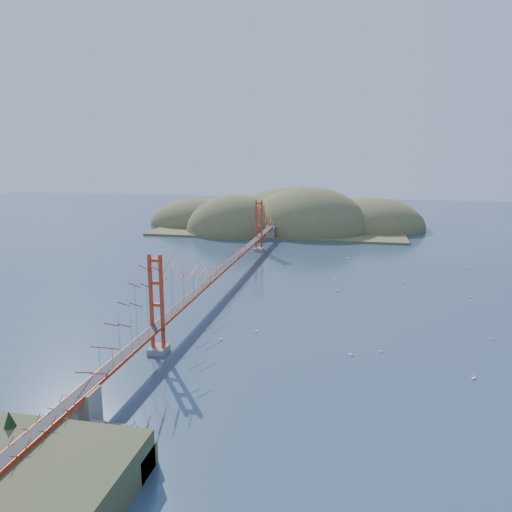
% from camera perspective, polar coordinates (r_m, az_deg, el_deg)
% --- Properties ---
extents(ground, '(320.00, 320.00, 0.00)m').
position_cam_1_polar(ground, '(87.13, -3.52, -3.30)').
color(ground, '#2E445D').
rests_on(ground, ground).
extents(bridge, '(2.20, 94.40, 12.00)m').
position_cam_1_polar(bridge, '(85.69, -3.55, 1.25)').
color(bridge, gray).
rests_on(bridge, ground).
extents(approach_viaduct, '(1.40, 12.00, 3.38)m').
position_cam_1_polar(approach_viaduct, '(41.97, -23.29, -18.45)').
color(approach_viaduct, '#AC2B13').
rests_on(approach_viaduct, ground).
extents(promontory, '(9.00, 6.00, 0.24)m').
position_cam_1_polar(promontory, '(45.59, -20.46, -19.14)').
color(promontory, '#59544C').
rests_on(promontory, ground).
extents(fort, '(3.70, 2.30, 1.75)m').
position_cam_1_polar(fort, '(45.63, -19.58, -18.25)').
color(fort, maroon).
rests_on(fort, ground).
extents(far_headlands, '(84.00, 58.00, 25.00)m').
position_cam_1_polar(far_headlands, '(152.63, 3.98, 3.41)').
color(far_headlands, brown).
rests_on(far_headlands, ground).
extents(sailboat_5, '(0.57, 0.60, 0.68)m').
position_cam_1_polar(sailboat_5, '(92.64, 16.49, -2.76)').
color(sailboat_5, white).
rests_on(sailboat_5, ground).
extents(sailboat_2, '(0.57, 0.57, 0.61)m').
position_cam_1_polar(sailboat_2, '(61.02, 13.96, -10.44)').
color(sailboat_2, white).
rests_on(sailboat_2, ground).
extents(sailboat_1, '(0.68, 0.68, 0.72)m').
position_cam_1_polar(sailboat_1, '(84.45, 9.21, -3.84)').
color(sailboat_1, white).
rests_on(sailboat_1, ground).
extents(sailboat_3, '(0.62, 0.60, 0.70)m').
position_cam_1_polar(sailboat_3, '(91.21, 9.01, -2.62)').
color(sailboat_3, white).
rests_on(sailboat_3, ground).
extents(sailboat_8, '(0.51, 0.46, 0.58)m').
position_cam_1_polar(sailboat_8, '(104.30, 15.60, -1.06)').
color(sailboat_8, white).
rests_on(sailboat_8, ground).
extents(sailboat_12, '(0.56, 0.50, 0.63)m').
position_cam_1_polar(sailboat_12, '(109.80, 10.45, -0.15)').
color(sailboat_12, white).
rests_on(sailboat_12, ground).
extents(sailboat_13, '(0.71, 0.71, 0.74)m').
position_cam_1_polar(sailboat_13, '(57.43, 23.62, -12.60)').
color(sailboat_13, white).
rests_on(sailboat_13, ground).
extents(sailboat_0, '(0.42, 0.52, 0.61)m').
position_cam_1_polar(sailboat_0, '(65.40, 0.03, -8.50)').
color(sailboat_0, white).
rests_on(sailboat_0, ground).
extents(sailboat_15, '(0.42, 0.50, 0.59)m').
position_cam_1_polar(sailboat_15, '(104.19, 21.31, -1.47)').
color(sailboat_15, white).
rests_on(sailboat_15, ground).
extents(sailboat_4, '(0.50, 0.55, 0.62)m').
position_cam_1_polar(sailboat_4, '(100.52, 14.11, -1.47)').
color(sailboat_4, white).
rests_on(sailboat_4, ground).
extents(sailboat_17, '(0.60, 0.56, 0.68)m').
position_cam_1_polar(sailboat_17, '(106.99, 22.95, -1.25)').
color(sailboat_17, white).
rests_on(sailboat_17, ground).
extents(sailboat_6, '(0.65, 0.65, 0.68)m').
position_cam_1_polar(sailboat_6, '(59.40, 10.76, -10.92)').
color(sailboat_6, white).
rests_on(sailboat_6, ground).
extents(sailboat_16, '(0.60, 0.60, 0.64)m').
position_cam_1_polar(sailboat_16, '(98.08, 10.92, -1.65)').
color(sailboat_16, white).
rests_on(sailboat_16, ground).
extents(sailboat_9, '(0.55, 0.55, 0.58)m').
position_cam_1_polar(sailboat_9, '(86.94, 23.30, -4.24)').
color(sailboat_9, white).
rests_on(sailboat_9, ground).
extents(sailboat_10, '(0.45, 0.54, 0.63)m').
position_cam_1_polar(sailboat_10, '(62.91, -4.08, -9.39)').
color(sailboat_10, white).
rests_on(sailboat_10, ground).
extents(sailboat_7, '(0.49, 0.40, 0.58)m').
position_cam_1_polar(sailboat_7, '(110.35, 18.80, -0.55)').
color(sailboat_7, white).
rests_on(sailboat_7, ground).
extents(sailboat_extra_0, '(0.57, 0.57, 0.61)m').
position_cam_1_polar(sailboat_extra_0, '(69.38, 25.30, -8.48)').
color(sailboat_extra_0, white).
rests_on(sailboat_extra_0, ground).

